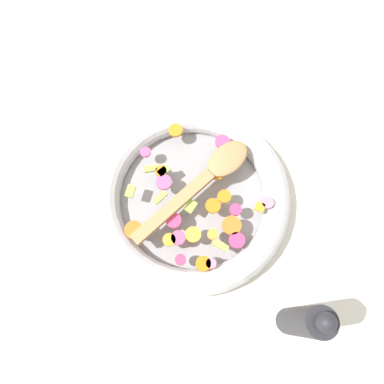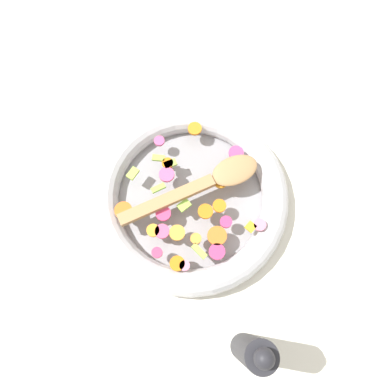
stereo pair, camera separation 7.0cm
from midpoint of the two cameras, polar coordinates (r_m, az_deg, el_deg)
ground_plane at (r=0.74m, az=-2.65°, el=-1.62°), size 4.00×4.00×0.00m
skillet at (r=0.72m, az=-2.73°, el=-1.11°), size 0.38×0.38×0.05m
chopped_vegetables at (r=0.69m, az=-2.21°, el=-2.33°), size 0.28×0.30×0.01m
wooden_spoon at (r=0.69m, az=-1.05°, el=1.51°), size 0.27×0.15×0.01m
pepper_mill at (r=0.63m, az=13.54°, el=-19.17°), size 0.05×0.05×0.21m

